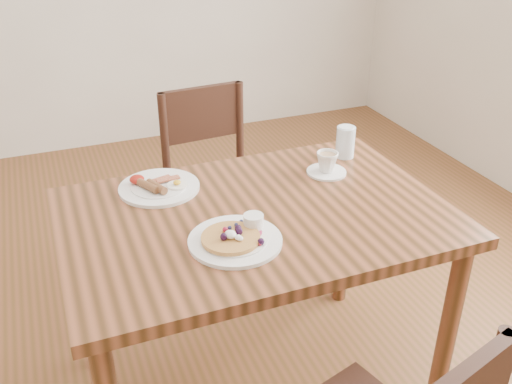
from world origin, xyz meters
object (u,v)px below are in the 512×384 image
at_px(dining_table, 256,238).
at_px(breakfast_plate, 158,186).
at_px(chair_far, 215,180).
at_px(water_glass, 345,142).
at_px(teacup_saucer, 327,164).
at_px(pancake_plate, 236,238).

xyz_separation_m(dining_table, breakfast_plate, (-0.25, 0.26, 0.11)).
bearing_deg(breakfast_plate, chair_far, 54.00).
relative_size(breakfast_plate, water_glass, 2.30).
bearing_deg(breakfast_plate, dining_table, -45.99).
distance_m(teacup_saucer, water_glass, 0.16).
distance_m(chair_far, breakfast_plate, 0.65).
xyz_separation_m(dining_table, water_glass, (0.46, 0.26, 0.16)).
distance_m(chair_far, water_glass, 0.68).
height_order(chair_far, pancake_plate, chair_far).
distance_m(dining_table, water_glass, 0.55).
bearing_deg(teacup_saucer, breakfast_plate, 170.38).
bearing_deg(dining_table, teacup_saucer, 25.80).
bearing_deg(teacup_saucer, dining_table, -154.20).
distance_m(dining_table, breakfast_plate, 0.38).
distance_m(dining_table, chair_far, 0.76).
distance_m(dining_table, pancake_plate, 0.21).
xyz_separation_m(pancake_plate, breakfast_plate, (-0.13, 0.40, -0.00)).
relative_size(breakfast_plate, teacup_saucer, 1.93).
bearing_deg(water_glass, chair_far, 127.28).
distance_m(breakfast_plate, water_glass, 0.71).
relative_size(pancake_plate, water_glass, 2.30).
height_order(teacup_saucer, water_glass, water_glass).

